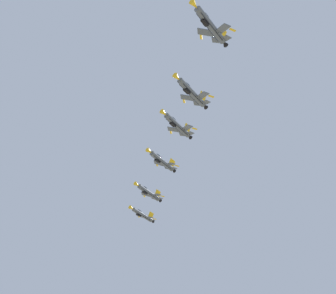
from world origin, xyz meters
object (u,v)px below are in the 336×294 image
(fighter_jet_left_wing, at_px, (191,92))
(fighter_jet_trail_slot, at_px, (142,215))
(fighter_jet_right_wing, at_px, (177,125))
(fighter_jet_left_outer, at_px, (162,161))
(fighter_jet_right_outer, at_px, (148,192))
(fighter_jet_lead, at_px, (210,25))

(fighter_jet_left_wing, height_order, fighter_jet_trail_slot, fighter_jet_trail_slot)
(fighter_jet_right_wing, bearing_deg, fighter_jet_left_wing, 137.67)
(fighter_jet_left_outer, xyz_separation_m, fighter_jet_trail_slot, (-14.99, 38.88, 0.73))
(fighter_jet_left_wing, height_order, fighter_jet_left_outer, fighter_jet_left_outer)
(fighter_jet_left_outer, height_order, fighter_jet_right_outer, fighter_jet_left_outer)
(fighter_jet_trail_slot, bearing_deg, fighter_jet_right_outer, 135.07)
(fighter_jet_lead, height_order, fighter_jet_left_outer, fighter_jet_left_outer)
(fighter_jet_left_outer, distance_m, fighter_jet_right_outer, 21.01)
(fighter_jet_right_wing, bearing_deg, fighter_jet_left_outer, -39.92)
(fighter_jet_lead, relative_size, fighter_jet_left_outer, 1.00)
(fighter_jet_left_outer, bearing_deg, fighter_jet_right_outer, -39.92)
(fighter_jet_lead, bearing_deg, fighter_jet_left_outer, -42.44)
(fighter_jet_right_outer, distance_m, fighter_jet_trail_slot, 20.74)
(fighter_jet_left_outer, bearing_deg, fighter_jet_right_wing, 140.08)
(fighter_jet_right_outer, bearing_deg, fighter_jet_left_outer, 140.08)
(fighter_jet_lead, height_order, fighter_jet_right_wing, fighter_jet_right_wing)
(fighter_jet_right_wing, height_order, fighter_jet_left_outer, fighter_jet_right_wing)
(fighter_jet_lead, height_order, fighter_jet_right_outer, fighter_jet_lead)
(fighter_jet_lead, distance_m, fighter_jet_right_wing, 39.30)
(fighter_jet_lead, xyz_separation_m, fighter_jet_left_outer, (-21.27, 55.26, 0.18))
(fighter_jet_lead, bearing_deg, fighter_jet_right_outer, -41.78)
(fighter_jet_right_wing, bearing_deg, fighter_jet_lead, 136.28)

